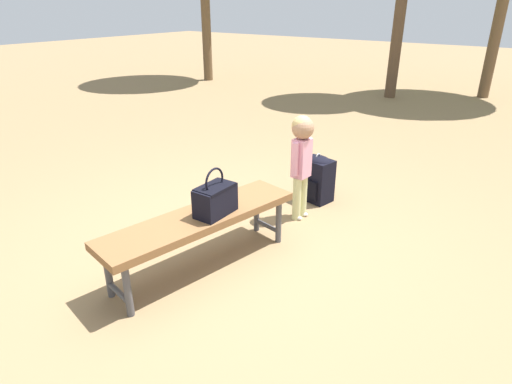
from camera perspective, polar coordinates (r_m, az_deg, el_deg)
name	(u,v)px	position (r m, az deg, el deg)	size (l,w,h in m)	color
ground_plane	(234,245)	(3.72, -2.97, -7.06)	(40.00, 40.00, 0.00)	#8C704C
park_bench	(201,222)	(3.27, -7.30, -3.91)	(1.65, 0.70, 0.45)	brown
handbag	(215,199)	(3.20, -5.41, -0.87)	(0.32, 0.19, 0.37)	black
child_standing	(302,151)	(3.94, 6.06, 5.35)	(0.27, 0.20, 0.99)	#CCCC8C
backpack_large	(317,177)	(4.47, 8.06, 1.95)	(0.31, 0.34, 0.51)	black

